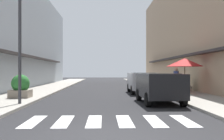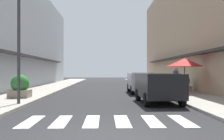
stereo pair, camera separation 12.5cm
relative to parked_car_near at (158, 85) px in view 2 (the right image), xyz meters
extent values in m
plane|color=#232326|center=(-2.53, 9.76, -0.92)|extent=(91.72, 91.72, 0.00)
cube|color=#9E998E|center=(-7.62, 9.76, -0.86)|extent=(3.02, 58.36, 0.12)
cube|color=#9E998E|center=(2.56, 9.76, -0.86)|extent=(3.02, 58.36, 0.12)
cube|color=#939EA8|center=(-11.63, 10.85, 4.04)|extent=(5.00, 39.52, 9.93)
cube|color=#332D2D|center=(-8.88, 10.85, 1.88)|extent=(0.50, 27.66, 0.16)
cube|color=tan|center=(6.57, 10.85, 4.71)|extent=(5.00, 39.52, 11.26)
cube|color=#332D2D|center=(3.82, 10.85, 1.88)|extent=(0.50, 27.66, 0.16)
cube|color=silver|center=(-4.91, -4.73, -0.91)|extent=(0.45, 2.20, 0.01)
cube|color=silver|center=(-3.96, -4.73, -0.91)|extent=(0.45, 2.20, 0.01)
cube|color=silver|center=(-3.01, -4.73, -0.91)|extent=(0.45, 2.20, 0.01)
cube|color=silver|center=(-2.06, -4.73, -0.91)|extent=(0.45, 2.20, 0.01)
cube|color=silver|center=(-1.11, -4.73, -0.91)|extent=(0.45, 2.20, 0.01)
cube|color=silver|center=(-0.16, -4.73, -0.91)|extent=(0.45, 2.20, 0.01)
cube|color=black|center=(0.00, 0.04, -0.04)|extent=(1.85, 3.96, 1.13)
cube|color=black|center=(0.00, -0.16, 0.27)|extent=(1.53, 2.23, 0.56)
cylinder|color=black|center=(-0.83, 1.31, -0.60)|extent=(0.24, 0.65, 0.64)
cylinder|color=black|center=(0.76, 1.35, -0.60)|extent=(0.24, 0.65, 0.64)
cylinder|color=black|center=(-0.76, -1.28, -0.60)|extent=(0.24, 0.65, 0.64)
cylinder|color=black|center=(0.83, -1.23, -0.60)|extent=(0.24, 0.65, 0.64)
cube|color=silver|center=(0.00, 6.16, -0.04)|extent=(1.76, 3.97, 1.13)
cube|color=black|center=(0.00, 5.96, 0.27)|extent=(1.48, 2.22, 0.56)
cylinder|color=black|center=(-0.79, 7.47, -0.60)|extent=(0.22, 0.64, 0.64)
cylinder|color=black|center=(0.80, 7.47, -0.60)|extent=(0.22, 0.64, 0.64)
cylinder|color=black|center=(-0.80, 4.85, -0.60)|extent=(0.22, 0.64, 0.64)
cylinder|color=black|center=(0.79, 4.85, -0.60)|extent=(0.22, 0.64, 0.64)
cylinder|color=#38383D|center=(-6.47, -0.89, 2.18)|extent=(0.14, 0.14, 5.96)
cylinder|color=#262626|center=(2.68, 4.82, -0.77)|extent=(0.48, 0.48, 0.06)
cylinder|color=#4C3823|center=(2.68, 4.82, 0.22)|extent=(0.06, 0.06, 2.04)
cone|color=red|center=(2.68, 4.82, 1.24)|extent=(2.43, 2.43, 0.55)
cube|color=gray|center=(-7.28, 1.97, -0.58)|extent=(1.07, 1.07, 0.43)
sphere|color=#2D7533|center=(-7.28, 1.97, -0.02)|extent=(0.99, 0.99, 0.99)
cube|color=gray|center=(3.16, 6.92, -0.62)|extent=(1.02, 1.02, 0.37)
sphere|color=#236628|center=(3.16, 6.92, -0.08)|extent=(1.00, 1.00, 1.00)
cylinder|color=#282B33|center=(1.93, 4.21, -0.39)|extent=(0.26, 0.26, 0.82)
cylinder|color=navy|center=(1.93, 4.21, 0.34)|extent=(0.34, 0.34, 0.65)
sphere|color=tan|center=(1.93, 4.21, 0.78)|extent=(0.22, 0.22, 0.22)
camera|label=1|loc=(-2.72, -13.49, 0.66)|focal=44.70mm
camera|label=2|loc=(-2.59, -13.49, 0.66)|focal=44.70mm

